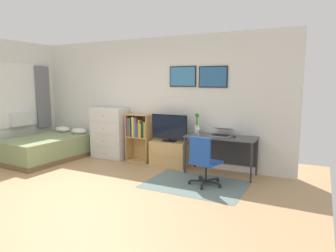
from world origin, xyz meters
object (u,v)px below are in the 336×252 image
(desk, at_px, (222,143))
(wine_glass, at_px, (199,128))
(television, at_px, (169,128))
(office_chair, at_px, (203,160))
(laptop, at_px, (222,132))
(dresser, at_px, (110,133))
(bed, at_px, (48,148))
(computer_mouse, at_px, (234,137))
(tv_stand, at_px, (170,153))
(bookshelf, at_px, (138,132))
(bamboo_vase, at_px, (197,123))

(desk, bearing_deg, wine_glass, -163.11)
(television, height_order, office_chair, television)
(laptop, bearing_deg, dresser, -175.66)
(desk, bearing_deg, television, -178.89)
(bed, distance_m, dresser, 1.45)
(computer_mouse, bearing_deg, television, 177.11)
(wine_glass, bearing_deg, bed, -169.60)
(bed, relative_size, tv_stand, 2.52)
(wine_glass, bearing_deg, office_chair, -62.54)
(dresser, xyz_separation_m, bookshelf, (0.76, 0.06, 0.07))
(desk, distance_m, bamboo_vase, 0.65)
(bed, height_order, wine_glass, wine_glass)
(laptop, bearing_deg, computer_mouse, -17.22)
(tv_stand, bearing_deg, computer_mouse, -3.81)
(dresser, distance_m, desk, 2.69)
(dresser, bearing_deg, office_chair, -17.91)
(bamboo_vase, relative_size, wine_glass, 2.23)
(bed, xyz_separation_m, laptop, (3.87, 0.78, 0.54))
(dresser, bearing_deg, television, -0.26)
(bed, bearing_deg, computer_mouse, 11.50)
(television, bearing_deg, dresser, 179.74)
(bookshelf, bearing_deg, office_chair, -25.83)
(television, height_order, bamboo_vase, bamboo_vase)
(bamboo_vase, distance_m, wine_glass, 0.24)
(dresser, bearing_deg, desk, 0.31)
(dresser, bearing_deg, wine_glass, -3.01)
(desk, height_order, laptop, laptop)
(computer_mouse, xyz_separation_m, wine_glass, (-0.70, -0.04, 0.12))
(bed, bearing_deg, tv_stand, 17.82)
(tv_stand, bearing_deg, bookshelf, 177.07)
(dresser, distance_m, television, 1.57)
(wine_glass, bearing_deg, dresser, 176.99)
(bookshelf, xyz_separation_m, laptop, (1.92, -0.03, 0.15))
(bookshelf, bearing_deg, television, -4.52)
(tv_stand, relative_size, office_chair, 0.92)
(television, distance_m, bamboo_vase, 0.60)
(laptop, distance_m, computer_mouse, 0.30)
(bookshelf, height_order, computer_mouse, bookshelf)
(wine_glass, bearing_deg, television, 170.92)
(television, distance_m, computer_mouse, 1.39)
(wine_glass, bearing_deg, tv_stand, 169.14)
(laptop, relative_size, computer_mouse, 3.90)
(tv_stand, distance_m, bamboo_vase, 0.90)
(bamboo_vase, bearing_deg, dresser, -177.84)
(bookshelf, height_order, wine_glass, bookshelf)
(computer_mouse, distance_m, bamboo_vase, 0.85)
(dresser, relative_size, wine_glass, 6.46)
(bookshelf, distance_m, tv_stand, 0.89)
(television, distance_m, wine_glass, 0.71)
(dresser, height_order, wine_glass, dresser)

